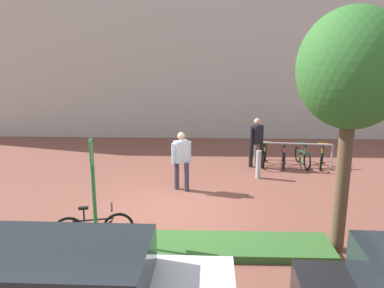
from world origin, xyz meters
name	(u,v)px	position (x,y,z in m)	size (l,w,h in m)	color
ground_plane	(173,210)	(0.00, 0.00, 0.00)	(60.00, 60.00, 0.00)	brown
building_facade	(188,24)	(0.00, 8.87, 5.00)	(28.00, 1.20, 10.00)	#B2ADA3
planter_strip	(161,245)	(-0.09, -2.03, 0.08)	(7.00, 1.10, 0.16)	#336028
tree_sidewalk	(353,71)	(3.52, -1.93, 3.63)	(2.07, 2.07, 4.82)	brown
parking_sign_post	(93,178)	(-1.42, -2.03, 1.52)	(0.09, 0.36, 2.32)	#2D7238
bike_at_sign	(94,229)	(-1.51, -1.86, 0.35)	(1.65, 0.53, 0.86)	black
bike_rack_cluster	(293,156)	(3.86, 4.03, 0.35)	(2.65, 1.69, 0.83)	#99999E
bollard_steel	(258,164)	(2.49, 2.65, 0.45)	(0.16, 0.16, 0.90)	#ADADB2
person_shirt_blue	(181,157)	(0.13, 1.48, 0.98)	(0.55, 0.40, 1.72)	#383342
person_suited_navy	(257,140)	(2.56, 3.81, 0.98)	(0.48, 0.44, 1.72)	black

